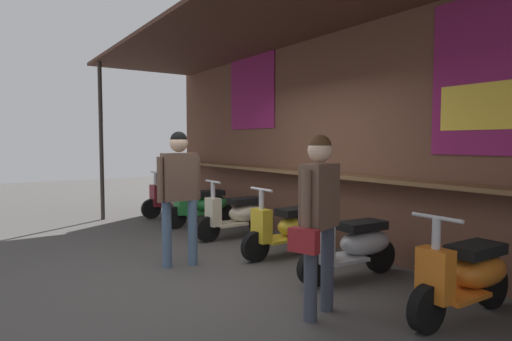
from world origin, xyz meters
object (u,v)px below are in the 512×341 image
scooter_maroon (177,198)px  scooter_yellow (290,227)px  scooter_cream (239,214)px  scooter_green (204,205)px  shopper_with_handbag (319,207)px  shopper_browsing (179,183)px  scooter_silver (354,245)px  scooter_orange (468,275)px

scooter_maroon → scooter_yellow: 3.84m
scooter_cream → scooter_yellow: (1.33, -0.00, 0.00)m
scooter_green → shopper_with_handbag: bearing=74.8°
scooter_green → scooter_maroon: bearing=-91.2°
shopper_browsing → scooter_silver: bearing=43.4°
scooter_green → shopper_with_handbag: size_ratio=0.86×
scooter_green → shopper_with_handbag: shopper_with_handbag is taller
scooter_yellow → scooter_orange: 2.55m
scooter_maroon → shopper_with_handbag: 5.75m
scooter_maroon → scooter_cream: (2.51, 0.00, 0.00)m
scooter_green → scooter_cream: 1.28m
scooter_cream → scooter_yellow: 1.33m
scooter_maroon → shopper_browsing: 3.83m
scooter_silver → scooter_cream: bearing=-85.7°
scooter_yellow → shopper_with_handbag: bearing=57.5°
scooter_green → scooter_orange: bearing=88.8°
scooter_maroon → scooter_orange: 6.38m
scooter_silver → shopper_with_handbag: (0.58, -1.09, 0.60)m
scooter_silver → shopper_browsing: bearing=-42.3°
scooter_maroon → scooter_silver: same height
scooter_cream → shopper_browsing: shopper_browsing is taller
shopper_browsing → scooter_maroon: bearing=156.9°
scooter_silver → scooter_maroon: bearing=-85.7°
scooter_cream → scooter_yellow: size_ratio=1.00×
scooter_yellow → shopper_with_handbag: size_ratio=0.86×
scooter_silver → scooter_orange: same height
scooter_green → scooter_cream: (1.28, 0.00, 0.00)m
scooter_green → scooter_silver: (3.80, -0.00, 0.00)m
scooter_orange → shopper_with_handbag: 1.46m
scooter_green → scooter_yellow: same height
shopper_with_handbag → scooter_silver: bearing=99.0°
scooter_maroon → scooter_cream: same height
scooter_orange → scooter_maroon: bearing=-88.9°
scooter_maroon → scooter_orange: (6.38, -0.00, 0.00)m
scooter_silver → scooter_green: bearing=-85.7°
scooter_cream → scooter_orange: same height
scooter_yellow → shopper_browsing: bearing=-15.0°
scooter_yellow → scooter_silver: (1.20, -0.00, 0.00)m
scooter_cream → shopper_with_handbag: bearing=71.4°
scooter_maroon → shopper_with_handbag: (5.62, -1.09, 0.60)m
scooter_silver → shopper_browsing: shopper_browsing is taller
scooter_yellow → scooter_orange: (2.55, -0.00, 0.00)m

